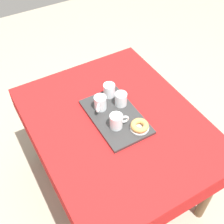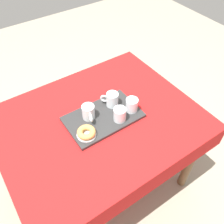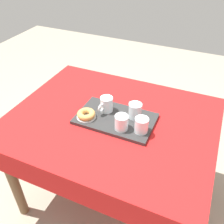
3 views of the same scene
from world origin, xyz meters
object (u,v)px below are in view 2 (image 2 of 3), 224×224
water_glass_near (120,115)px  donut_plate_left (87,135)px  tea_mug_right (112,100)px  sugar_donut_left (86,132)px  dining_table (99,131)px  tea_mug_left (88,112)px  serving_tray (103,117)px  water_glass_far (132,105)px

water_glass_near → donut_plate_left: (-0.23, 0.01, -0.04)m
water_glass_near → donut_plate_left: bearing=177.8°
tea_mug_right → water_glass_near: (-0.03, -0.13, -0.00)m
donut_plate_left → sugar_donut_left: bearing=0.0°
dining_table → sugar_donut_left: 0.21m
tea_mug_left → water_glass_near: size_ratio=1.33×
tea_mug_left → tea_mug_right: (0.18, 0.01, 0.00)m
tea_mug_left → serving_tray: bearing=-27.2°
serving_tray → tea_mug_left: 0.10m
water_glass_far → donut_plate_left: (-0.33, -0.01, -0.04)m
tea_mug_left → sugar_donut_left: size_ratio=1.07×
water_glass_near → tea_mug_left: bearing=141.0°
tea_mug_right → donut_plate_left: size_ratio=0.88×
water_glass_far → donut_plate_left: size_ratio=0.77×
donut_plate_left → serving_tray: bearing=24.0°
serving_tray → water_glass_near: (0.07, -0.08, 0.05)m
serving_tray → sugar_donut_left: 0.18m
dining_table → serving_tray: size_ratio=2.68×
dining_table → tea_mug_left: 0.18m
tea_mug_left → dining_table: bearing=-33.4°
donut_plate_left → dining_table: bearing=31.3°
donut_plate_left → sugar_donut_left: (0.00, 0.00, 0.02)m
dining_table → water_glass_far: water_glass_far is taller
tea_mug_right → water_glass_near: 0.13m
tea_mug_right → donut_plate_left: 0.29m
serving_tray → tea_mug_right: (0.10, 0.05, 0.05)m
serving_tray → donut_plate_left: 0.17m
tea_mug_left → sugar_donut_left: tea_mug_left is taller
tea_mug_left → tea_mug_right: same height
serving_tray → water_glass_near: bearing=-48.7°
tea_mug_right → serving_tray: bearing=-153.5°
tea_mug_right → sugar_donut_left: size_ratio=0.93×
tea_mug_left → water_glass_far: size_ratio=1.33×
serving_tray → tea_mug_right: size_ratio=4.59×
tea_mug_right → dining_table: bearing=-161.9°
serving_tray → water_glass_far: bearing=-17.5°
dining_table → water_glass_near: 0.21m
water_glass_far → water_glass_near: bearing=-168.0°
water_glass_near → serving_tray: bearing=131.3°
serving_tray → tea_mug_left: size_ratio=3.96×
water_glass_near → donut_plate_left: water_glass_near is taller
water_glass_far → serving_tray: bearing=162.5°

